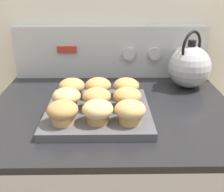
% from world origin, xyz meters
% --- Properties ---
extents(wall_back, '(8.00, 0.05, 2.40)m').
position_xyz_m(wall_back, '(0.00, 0.68, 1.20)').
color(wall_back, silver).
rests_on(wall_back, ground_plane).
extents(control_panel, '(0.75, 0.07, 0.20)m').
position_xyz_m(control_panel, '(0.00, 0.62, 1.01)').
color(control_panel, '#B7BABF').
rests_on(control_panel, stove_range).
extents(muffin_pan, '(0.30, 0.30, 0.02)m').
position_xyz_m(muffin_pan, '(-0.04, 0.27, 0.92)').
color(muffin_pan, '#4C4C51').
rests_on(muffin_pan, stove_range).
extents(muffin_r0_c0, '(0.08, 0.08, 0.06)m').
position_xyz_m(muffin_r0_c0, '(-0.13, 0.18, 0.96)').
color(muffin_r0_c0, tan).
rests_on(muffin_r0_c0, muffin_pan).
extents(muffin_r0_c1, '(0.08, 0.08, 0.06)m').
position_xyz_m(muffin_r0_c1, '(-0.04, 0.18, 0.96)').
color(muffin_r0_c1, '#A37A4C').
rests_on(muffin_r0_c1, muffin_pan).
extents(muffin_r0_c2, '(0.08, 0.08, 0.06)m').
position_xyz_m(muffin_r0_c2, '(0.04, 0.18, 0.96)').
color(muffin_r0_c2, tan).
rests_on(muffin_r0_c2, muffin_pan).
extents(muffin_r1_c0, '(0.08, 0.08, 0.06)m').
position_xyz_m(muffin_r1_c0, '(-0.13, 0.27, 0.96)').
color(muffin_r1_c0, tan).
rests_on(muffin_r1_c0, muffin_pan).
extents(muffin_r1_c1, '(0.08, 0.08, 0.06)m').
position_xyz_m(muffin_r1_c1, '(-0.04, 0.27, 0.96)').
color(muffin_r1_c1, '#A37A4C').
rests_on(muffin_r1_c1, muffin_pan).
extents(muffin_r1_c2, '(0.08, 0.08, 0.06)m').
position_xyz_m(muffin_r1_c2, '(0.04, 0.27, 0.96)').
color(muffin_r1_c2, tan).
rests_on(muffin_r1_c2, muffin_pan).
extents(muffin_r2_c0, '(0.08, 0.08, 0.06)m').
position_xyz_m(muffin_r2_c0, '(-0.12, 0.35, 0.96)').
color(muffin_r2_c0, tan).
rests_on(muffin_r2_c0, muffin_pan).
extents(muffin_r2_c1, '(0.08, 0.08, 0.06)m').
position_xyz_m(muffin_r2_c1, '(-0.04, 0.35, 0.96)').
color(muffin_r2_c1, tan).
rests_on(muffin_r2_c1, muffin_pan).
extents(muffin_r2_c2, '(0.08, 0.08, 0.06)m').
position_xyz_m(muffin_r2_c2, '(0.05, 0.35, 0.96)').
color(muffin_r2_c2, '#A37A4C').
rests_on(muffin_r2_c2, muffin_pan).
extents(tea_kettle, '(0.17, 0.16, 0.21)m').
position_xyz_m(tea_kettle, '(0.28, 0.49, 0.99)').
color(tea_kettle, '#ADAFB5').
rests_on(tea_kettle, stove_range).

